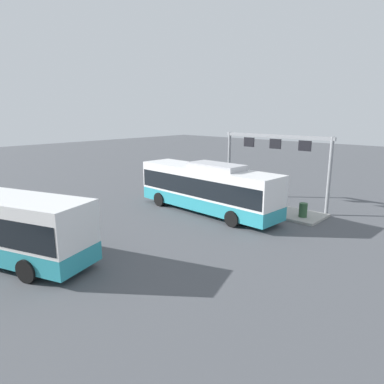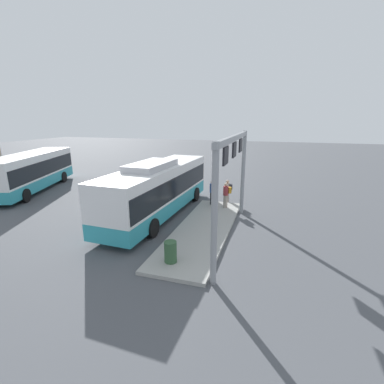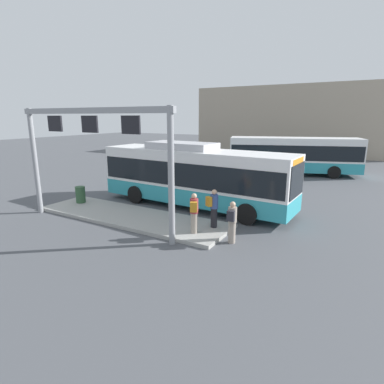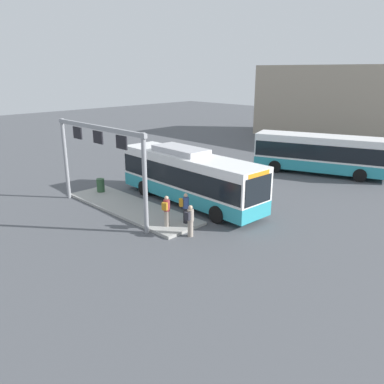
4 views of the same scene
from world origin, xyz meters
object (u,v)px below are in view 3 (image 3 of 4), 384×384
at_px(bus_background_left, 294,154).
at_px(person_waiting_near, 232,221).
at_px(person_waiting_mid, 213,207).
at_px(person_boarding, 194,212).
at_px(bus_main, 194,174).
at_px(trash_bin, 80,195).

relative_size(bus_background_left, person_waiting_near, 6.42).
xyz_separation_m(bus_background_left, person_waiting_near, (1.37, -16.29, -0.89)).
relative_size(person_waiting_near, person_waiting_mid, 1.00).
height_order(bus_background_left, person_waiting_mid, bus_background_left).
distance_m(person_boarding, person_waiting_near, 1.61).
xyz_separation_m(bus_main, trash_bin, (-5.56, -2.97, -1.20)).
height_order(person_waiting_mid, trash_bin, person_waiting_mid).
xyz_separation_m(bus_background_left, person_boarding, (-0.22, -16.46, -0.73)).
relative_size(bus_background_left, person_waiting_mid, 6.42).
height_order(bus_background_left, person_waiting_near, bus_background_left).
distance_m(person_waiting_near, person_waiting_mid, 1.49).
bearing_deg(bus_background_left, bus_main, 60.07).
bearing_deg(person_boarding, person_waiting_mid, -46.07).
height_order(person_boarding, person_waiting_mid, same).
relative_size(person_boarding, person_waiting_near, 1.00).
relative_size(bus_main, bus_background_left, 1.02).
bearing_deg(person_waiting_near, person_boarding, 87.32).
bearing_deg(person_boarding, bus_main, 3.87).
distance_m(person_boarding, person_waiting_mid, 1.08).
height_order(person_waiting_near, trash_bin, person_waiting_near).
xyz_separation_m(bus_main, person_waiting_near, (3.79, -3.69, -0.92)).
bearing_deg(person_boarding, trash_bin, 57.69).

